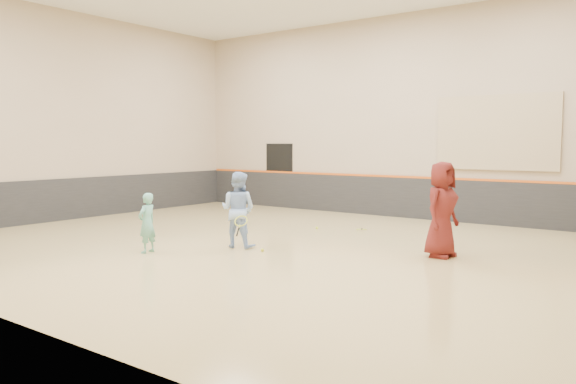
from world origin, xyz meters
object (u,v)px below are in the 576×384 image
Objects in this scene: spare_racket at (361,227)px; instructor at (238,210)px; girl at (147,223)px; young_man at (442,209)px.

instructor is at bearing -104.93° from spare_racket.
girl is 5.86m from young_man.
girl is at bearing -111.58° from spare_racket.
instructor is 4.18m from young_man.
girl is at bearing 128.45° from young_man.
girl is 1.90m from instructor.
young_man is 3.16× the size of spare_racket.
instructor is 2.74× the size of spare_racket.
young_man reaches higher than girl.
girl is 2.07× the size of spare_racket.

